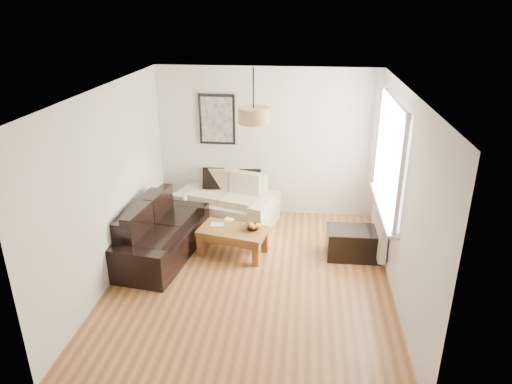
# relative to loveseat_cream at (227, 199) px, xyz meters

# --- Properties ---
(floor) EXTENTS (4.50, 4.50, 0.00)m
(floor) POSITION_rel_loveseat_cream_xyz_m (0.64, -1.78, -0.41)
(floor) COLOR brown
(floor) RESTS_ON ground
(ceiling) EXTENTS (3.80, 4.50, 0.00)m
(ceiling) POSITION_rel_loveseat_cream_xyz_m (0.64, -1.78, 2.19)
(ceiling) COLOR white
(ceiling) RESTS_ON floor
(wall_back) EXTENTS (3.80, 0.04, 2.60)m
(wall_back) POSITION_rel_loveseat_cream_xyz_m (0.64, 0.47, 0.89)
(wall_back) COLOR silver
(wall_back) RESTS_ON floor
(wall_front) EXTENTS (3.80, 0.04, 2.60)m
(wall_front) POSITION_rel_loveseat_cream_xyz_m (0.64, -4.03, 0.89)
(wall_front) COLOR silver
(wall_front) RESTS_ON floor
(wall_left) EXTENTS (0.04, 4.50, 2.60)m
(wall_left) POSITION_rel_loveseat_cream_xyz_m (-1.26, -1.78, 0.89)
(wall_left) COLOR silver
(wall_left) RESTS_ON floor
(wall_right) EXTENTS (0.04, 4.50, 2.60)m
(wall_right) POSITION_rel_loveseat_cream_xyz_m (2.54, -1.78, 0.89)
(wall_right) COLOR silver
(wall_right) RESTS_ON floor
(window_bay) EXTENTS (0.14, 1.90, 1.60)m
(window_bay) POSITION_rel_loveseat_cream_xyz_m (2.50, -0.98, 1.19)
(window_bay) COLOR white
(window_bay) RESTS_ON wall_right
(radiator) EXTENTS (0.10, 0.90, 0.52)m
(radiator) POSITION_rel_loveseat_cream_xyz_m (2.46, -0.98, -0.03)
(radiator) COLOR white
(radiator) RESTS_ON wall_right
(poster) EXTENTS (0.62, 0.04, 0.87)m
(poster) POSITION_rel_loveseat_cream_xyz_m (-0.21, 0.44, 1.29)
(poster) COLOR black
(poster) RESTS_ON wall_back
(pendant_shade) EXTENTS (0.40, 0.40, 0.20)m
(pendant_shade) POSITION_rel_loveseat_cream_xyz_m (0.64, -1.48, 1.82)
(pendant_shade) COLOR tan
(pendant_shade) RESTS_ON ceiling
(loveseat_cream) EXTENTS (1.84, 1.34, 0.82)m
(loveseat_cream) POSITION_rel_loveseat_cream_xyz_m (0.00, 0.00, 0.00)
(loveseat_cream) COLOR beige
(loveseat_cream) RESTS_ON floor
(sofa_leather) EXTENTS (1.15, 1.96, 0.80)m
(sofa_leather) POSITION_rel_loveseat_cream_xyz_m (-0.79, -1.30, -0.01)
(sofa_leather) COLOR black
(sofa_leather) RESTS_ON floor
(coffee_table) EXTENTS (1.10, 0.75, 0.41)m
(coffee_table) POSITION_rel_loveseat_cream_xyz_m (0.29, -1.13, -0.20)
(coffee_table) COLOR brown
(coffee_table) RESTS_ON floor
(ottoman) EXTENTS (0.79, 0.52, 0.45)m
(ottoman) POSITION_rel_loveseat_cream_xyz_m (2.09, -1.02, -0.19)
(ottoman) COLOR black
(ottoman) RESTS_ON floor
(cushion_left) EXTENTS (0.39, 0.14, 0.38)m
(cushion_left) POSITION_rel_loveseat_cream_xyz_m (-0.26, 0.20, 0.30)
(cushion_left) COLOR black
(cushion_left) RESTS_ON loveseat_cream
(cushion_right) EXTENTS (0.38, 0.16, 0.37)m
(cushion_right) POSITION_rel_loveseat_cream_xyz_m (0.39, 0.20, 0.30)
(cushion_right) COLOR black
(cushion_right) RESTS_ON loveseat_cream
(fruit_bowl) EXTENTS (0.25, 0.25, 0.06)m
(fruit_bowl) POSITION_rel_loveseat_cream_xyz_m (0.58, -1.10, 0.03)
(fruit_bowl) COLOR black
(fruit_bowl) RESTS_ON coffee_table
(orange_a) EXTENTS (0.09, 0.09, 0.07)m
(orange_a) POSITION_rel_loveseat_cream_xyz_m (0.59, -1.11, 0.04)
(orange_a) COLOR orange
(orange_a) RESTS_ON fruit_bowl
(orange_b) EXTENTS (0.09, 0.09, 0.09)m
(orange_b) POSITION_rel_loveseat_cream_xyz_m (0.66, -1.08, 0.04)
(orange_b) COLOR #FF9F15
(orange_b) RESTS_ON fruit_bowl
(orange_c) EXTENTS (0.11, 0.11, 0.09)m
(orange_c) POSITION_rel_loveseat_cream_xyz_m (0.56, -1.06, 0.04)
(orange_c) COLOR orange
(orange_c) RESTS_ON fruit_bowl
(papers) EXTENTS (0.20, 0.15, 0.01)m
(papers) POSITION_rel_loveseat_cream_xyz_m (0.02, -1.01, 0.00)
(papers) COLOR white
(papers) RESTS_ON coffee_table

